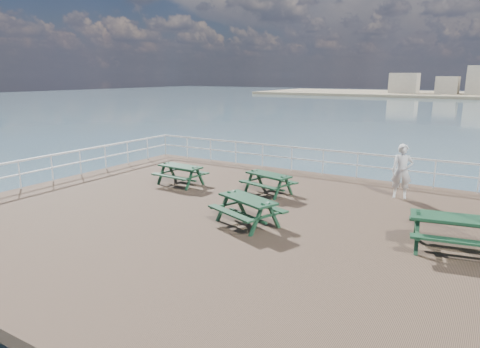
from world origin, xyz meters
name	(u,v)px	position (x,y,z in m)	size (l,w,h in m)	color
ground	(241,223)	(0.00, 0.00, -0.15)	(18.00, 14.00, 0.30)	brown
railing	(277,173)	(-0.07, 2.57, 0.87)	(17.77, 13.76, 1.10)	silver
picnic_table_a	(180,171)	(-4.10, 2.23, 0.55)	(1.85, 1.53, 0.86)	#12331E
picnic_table_b	(268,179)	(-0.58, 2.87, 0.52)	(1.97, 1.73, 0.82)	#12331E
picnic_table_c	(455,226)	(5.66, 0.58, 0.63)	(2.28, 1.97, 0.98)	#12331E
picnic_table_d	(247,205)	(0.44, -0.36, 0.57)	(2.25, 2.04, 0.90)	#12331E
person	(402,171)	(3.62, 4.77, 0.94)	(0.69, 0.45, 1.89)	silver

